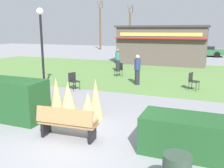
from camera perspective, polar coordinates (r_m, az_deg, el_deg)
name	(u,v)px	position (r m, az deg, el deg)	size (l,w,h in m)	color
ground_plane	(73,146)	(6.85, -8.97, -13.95)	(80.00, 80.00, 0.00)	gray
lawn_patch	(160,74)	(17.61, 10.97, 2.27)	(36.00, 12.00, 0.01)	#5B8442
park_bench	(67,123)	(7.09, -10.39, -8.83)	(1.73, 0.64, 0.95)	#9E7547
hedge_left	(13,99)	(9.12, -21.98, -3.35)	(2.33, 1.10, 1.39)	#1E4C23
hedge_right	(182,134)	(6.51, 15.89, -11.13)	(2.01, 1.10, 0.95)	#1E4C23
ornamental_grass_behind_left	(56,97)	(8.99, -12.74, -2.96)	(0.63, 0.63, 1.39)	tan
ornamental_grass_behind_right	(96,98)	(8.59, -3.83, -3.36)	(0.53, 0.53, 1.39)	tan
ornamental_grass_behind_center	(68,101)	(8.50, -10.10, -3.93)	(0.76, 0.76, 1.33)	tan
ornamental_grass_behind_far	(88,108)	(8.13, -5.57, -5.59)	(0.70, 0.70, 1.05)	tan
lamppost_mid	(42,38)	(13.45, -15.99, 10.11)	(0.36, 0.36, 4.13)	black
food_kiosk	(163,45)	(23.26, 11.63, 8.90)	(7.93, 4.33, 3.42)	#594C47
cafe_chair_west	(193,80)	(13.32, 18.15, 0.95)	(0.56, 0.56, 0.89)	black
cafe_chair_east	(73,80)	(12.82, -8.95, 1.00)	(0.58, 0.58, 0.89)	black
cafe_chair_center	(120,68)	(16.44, 1.78, 3.63)	(0.62, 0.62, 0.89)	black
person_strolling	(118,60)	(18.33, 1.33, 5.59)	(0.34, 0.34, 1.69)	#23232D
person_standing	(137,70)	(13.87, 5.89, 3.34)	(0.34, 0.34, 1.69)	#23232D
parked_car_west_slot	(164,50)	(31.63, 11.88, 7.79)	(4.32, 2.29, 1.20)	silver
parked_car_center_slot	(205,51)	(31.15, 20.68, 7.19)	(4.22, 2.09, 1.20)	#2D6638
tree_left_bg	(130,31)	(37.62, 4.19, 12.21)	(0.91, 0.96, 6.63)	brown
tree_right_bg	(100,28)	(39.55, -2.75, 12.85)	(0.91, 0.96, 7.48)	brown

